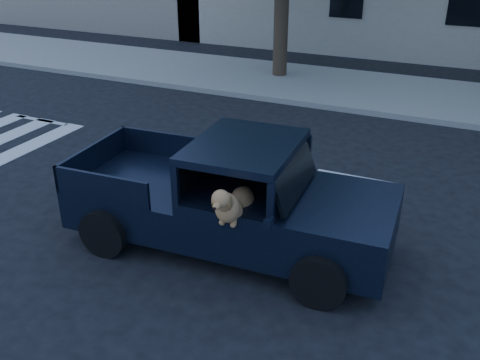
{
  "coord_description": "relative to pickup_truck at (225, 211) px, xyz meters",
  "views": [
    {
      "loc": [
        1.86,
        -6.07,
        4.48
      ],
      "look_at": [
        -0.87,
        -0.16,
        1.34
      ],
      "focal_mm": 40.0,
      "sensor_mm": 36.0,
      "label": 1
    }
  ],
  "objects": [
    {
      "name": "far_sidewalk",
      "position": [
        1.3,
        8.99,
        -0.5
      ],
      "size": [
        60.0,
        4.0,
        0.15
      ],
      "primitive_type": "cube",
      "color": "gray",
      "rests_on": "ground"
    },
    {
      "name": "pickup_truck",
      "position": [
        0.0,
        0.0,
        0.0
      ],
      "size": [
        4.89,
        2.54,
        1.71
      ],
      "rotation": [
        0.0,
        0.0,
        0.06
      ],
      "color": "black",
      "rests_on": "ground"
    },
    {
      "name": "ground",
      "position": [
        1.3,
        -0.21,
        -0.58
      ],
      "size": [
        120.0,
        120.0,
        0.0
      ],
      "primitive_type": "plane",
      "color": "black",
      "rests_on": "ground"
    },
    {
      "name": "lane_stripes",
      "position": [
        3.3,
        3.19,
        -0.57
      ],
      "size": [
        21.6,
        0.14,
        0.01
      ],
      "primitive_type": null,
      "color": "silver",
      "rests_on": "ground"
    }
  ]
}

